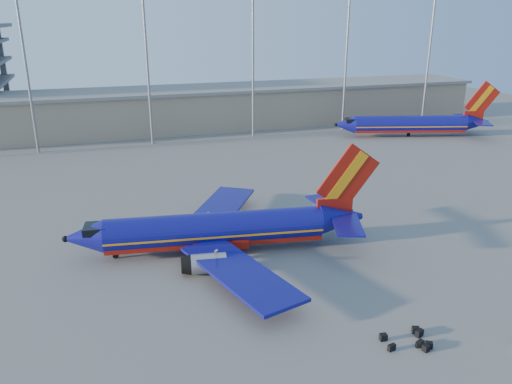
% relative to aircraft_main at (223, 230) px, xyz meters
% --- Properties ---
extents(ground, '(220.00, 220.00, 0.00)m').
position_rel_aircraft_main_xyz_m(ground, '(4.36, 2.62, -2.28)').
color(ground, slate).
rests_on(ground, ground).
extents(terminal_building, '(122.00, 16.00, 8.50)m').
position_rel_aircraft_main_xyz_m(terminal_building, '(14.36, 60.62, 2.04)').
color(terminal_building, gray).
rests_on(terminal_building, ground).
extents(light_mast_row, '(101.60, 1.60, 28.65)m').
position_rel_aircraft_main_xyz_m(light_mast_row, '(9.36, 48.62, 15.28)').
color(light_mast_row, gray).
rests_on(light_mast_row, ground).
extents(aircraft_main, '(31.35, 29.94, 10.66)m').
position_rel_aircraft_main_xyz_m(aircraft_main, '(0.00, 0.00, 0.00)').
color(aircraft_main, navy).
rests_on(aircraft_main, ground).
extents(aircraft_second, '(31.51, 15.82, 10.95)m').
position_rel_aircraft_main_xyz_m(aircraft_second, '(49.62, 38.22, 0.24)').
color(aircraft_second, navy).
rests_on(aircraft_second, ground).
extents(luggage_pile, '(3.57, 2.63, 0.53)m').
position_rel_aircraft_main_xyz_m(luggage_pile, '(9.03, -19.34, -2.04)').
color(luggage_pile, black).
rests_on(luggage_pile, ground).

